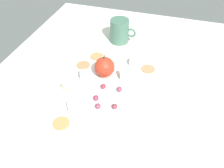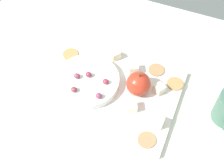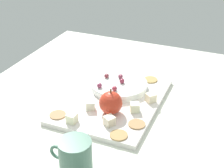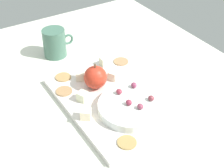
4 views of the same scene
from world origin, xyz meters
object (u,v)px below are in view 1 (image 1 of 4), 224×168
Objects in this scene: platter at (105,93)px; grape_3 at (103,86)px; apple_whole at (105,67)px; cracker_0 at (61,123)px; cracker_1 at (83,65)px; grape_4 at (119,89)px; cheese_cube_2 at (67,87)px; cracker_3 at (148,69)px; cheese_cube_4 at (123,74)px; grape_2 at (98,106)px; cracker_2 at (97,56)px; grape_0 at (115,106)px; cheese_cube_1 at (84,75)px; cheese_cube_3 at (104,61)px; grape_1 at (96,98)px; cup at (120,31)px; cheese_cube_0 at (134,62)px; serving_dish at (99,104)px.

grape_3 reaches higher than platter.
cracker_0 is at bearing -11.55° from apple_whole.
cracker_1 is 2.70× the size of grape_3.
grape_3 is 1.00× the size of grape_4.
cheese_cube_2 is at bearing -83.38° from grape_4.
cracker_3 is (-18.29, 23.14, -1.16)cm from cheese_cube_2.
grape_3 is (9.57, -4.06, 1.68)cm from cheese_cube_4.
grape_2 is at bearing -22.18° from cracker_3.
cracker_1 is at bearing -98.16° from cheese_cube_4.
cracker_2 is 23.34cm from grape_4.
grape_0 is at bearing 42.90° from cracker_1.
grape_3 is at bearing -1.36° from platter.
platter is 19.12cm from cracker_3.
cheese_cube_1 is 10.31cm from cheese_cube_3.
cheese_cube_4 is at bearing -172.89° from grape_4.
cup reaches higher than grape_1.
grape_3 is (14.82, 4.56, 1.68)cm from cheese_cube_3.
apple_whole is 16.20cm from cracker_3.
grape_3 is at bearing 58.40° from cheese_cube_1.
grape_4 reaches higher than cracker_2.
cheese_cube_0 is 14.83cm from cracker_2.
cheese_cube_2 is (7.23, -2.83, 0.00)cm from cheese_cube_1.
cracker_1 is at bearing -135.20° from grape_3.
cracker_0 is 20.23cm from grape_4.
cracker_1 is 2.70× the size of grape_4.
grape_1 reaches higher than cheese_cube_1.
apple_whole reaches higher than cheese_cube_0.
cheese_cube_0 and cheese_cube_1 have the same top height.
platter is 7.80cm from grape_1.
grape_3 is (-15.29, 7.49, 2.84)cm from cracker_0.
cheese_cube_1 is 17.31cm from grape_2.
grape_0 is (24.97, 0.01, 1.67)cm from cheese_cube_0.
cheese_cube_1 is 23.15cm from cracker_3.
grape_2 is (1.33, -4.62, 0.03)cm from grape_0.
grape_0 is at bearing 121.24° from cracker_0.
cracker_0 is at bearing -30.81° from cracker_3.
cheese_cube_3 is 1.49× the size of grape_2.
apple_whole is 7.58cm from cheese_cube_1.
apple_whole is 17.94cm from grape_2.
cracker_0 is 15.91cm from grape_0.
grape_4 is (-5.72, 5.66, 0.00)cm from grape_1.
serving_dish is 7.00× the size of cheese_cube_4.
apple_whole is 3.84× the size of grape_4.
grape_4 reaches higher than platter.
cheese_cube_0 is 1.49× the size of grape_0.
grape_0 is (19.00, 17.66, 2.82)cm from cracker_1.
cheese_cube_1 is 13.55cm from cheese_cube_4.
grape_3 is (-5.55, 0.43, -0.06)cm from grape_1.
grape_4 is (1.03, 5.21, 3.87)cm from platter.
grape_4 is (-1.96, 16.91, 1.74)cm from cheese_cube_2.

